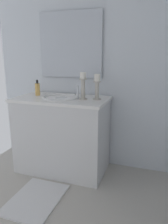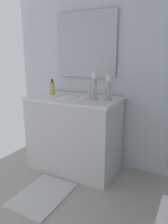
# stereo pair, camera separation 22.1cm
# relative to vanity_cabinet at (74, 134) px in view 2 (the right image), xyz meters

# --- Properties ---
(wall_left) EXTENTS (0.04, 2.32, 2.45)m
(wall_left) POSITION_rel_vanity_cabinet_xyz_m (-0.32, 0.19, 0.79)
(wall_left) COLOR silver
(wall_left) RESTS_ON ground
(vanity_cabinet) EXTENTS (0.58, 1.04, 0.86)m
(vanity_cabinet) POSITION_rel_vanity_cabinet_xyz_m (0.00, 0.00, 0.00)
(vanity_cabinet) COLOR silver
(vanity_cabinet) RESTS_ON ground
(sink_basin) EXTENTS (0.40, 0.40, 0.24)m
(sink_basin) POSITION_rel_vanity_cabinet_xyz_m (0.00, 0.00, 0.39)
(sink_basin) COLOR white
(sink_basin) RESTS_ON vanity_cabinet
(mirror) EXTENTS (0.02, 0.76, 0.74)m
(mirror) POSITION_rel_vanity_cabinet_xyz_m (-0.28, 0.00, 1.00)
(mirror) COLOR silver
(candle_holder_tall) EXTENTS (0.09, 0.09, 0.27)m
(candle_holder_tall) POSITION_rel_vanity_cabinet_xyz_m (-0.03, 0.40, 0.57)
(candle_holder_tall) COLOR #B7B2A5
(candle_holder_tall) RESTS_ON vanity_cabinet
(candle_holder_short) EXTENTS (0.09, 0.09, 0.28)m
(candle_holder_short) POSITION_rel_vanity_cabinet_xyz_m (0.01, 0.26, 0.58)
(candle_holder_short) COLOR #B7B2A5
(candle_holder_short) RESTS_ON vanity_cabinet
(soap_bottle) EXTENTS (0.06, 0.06, 0.18)m
(soap_bottle) POSITION_rel_vanity_cabinet_xyz_m (-0.05, -0.32, 0.50)
(soap_bottle) COLOR #E5B259
(soap_bottle) RESTS_ON vanity_cabinet
(bath_mat) EXTENTS (0.60, 0.44, 0.02)m
(bath_mat) POSITION_rel_vanity_cabinet_xyz_m (0.62, 0.00, -0.43)
(bath_mat) COLOR silver
(bath_mat) RESTS_ON ground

